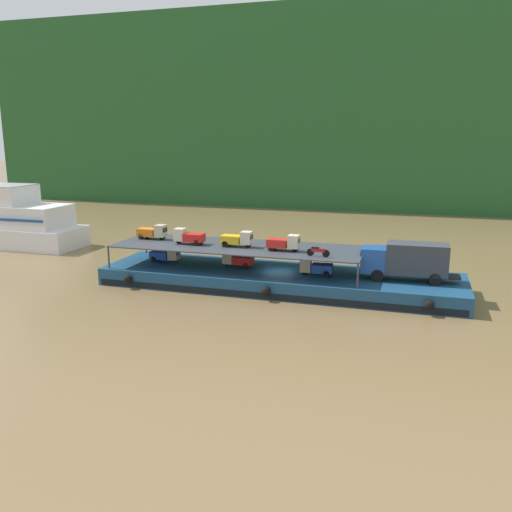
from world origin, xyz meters
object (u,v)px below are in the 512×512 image
Objects in this scene: motorcycle_upper_port at (318,251)px; mini_truck_lower_stern at (166,255)px; mini_truck_upper_mid at (189,237)px; mini_truck_upper_fore at (237,239)px; mini_truck_lower_aft at (237,259)px; cargo_barge at (279,279)px; covered_lorry at (407,260)px; mini_truck_upper_bow at (284,243)px; mini_truck_lower_mid at (316,267)px; mini_truck_upper_stern at (153,232)px.

mini_truck_lower_stern is at bearing 170.75° from motorcycle_upper_port.
mini_truck_lower_stern is 1.00× the size of mini_truck_upper_mid.
mini_truck_upper_mid is 4.56m from mini_truck_upper_fore.
cargo_barge is at bearing -6.24° from mini_truck_lower_aft.
motorcycle_upper_port is at bearing -7.64° from mini_truck_upper_mid.
covered_lorry reaches higher than motorcycle_upper_port.
mini_truck_lower_aft is 5.11m from mini_truck_upper_bow.
cargo_barge is 3.62m from mini_truck_lower_mid.
cargo_barge is 11.33× the size of mini_truck_upper_fore.
mini_truck_upper_bow is (4.31, -0.45, 0.00)m from mini_truck_upper_fore.
mini_truck_lower_stern is at bearing -16.81° from mini_truck_upper_stern.
cargo_barge is 5.33m from motorcycle_upper_port.
cargo_barge is 16.41× the size of motorcycle_upper_port.
mini_truck_lower_mid is at bearing 105.62° from motorcycle_upper_port.
mini_truck_lower_stern is 1.00× the size of mini_truck_upper_fore.
mini_truck_upper_mid is (-4.30, -0.90, 2.00)m from mini_truck_lower_aft.
mini_truck_upper_fore reaches higher than covered_lorry.
mini_truck_lower_stern and mini_truck_lower_mid have the same top height.
mini_truck_upper_stern reaches higher than mini_truck_lower_mid.
mini_truck_upper_bow is at bearing -174.22° from mini_truck_lower_mid.
mini_truck_upper_stern is at bearing 163.19° from mini_truck_lower_stern.
mini_truck_lower_aft is at bearing 0.89° from mini_truck_lower_stern.
cargo_barge is 11.31× the size of mini_truck_lower_aft.
motorcycle_upper_port is at bearing -29.03° from cargo_barge.
cargo_barge is 12.98m from mini_truck_upper_stern.
cargo_barge is 10.90m from covered_lorry.
mini_truck_upper_stern is at bearing 170.04° from motorcycle_upper_port.
motorcycle_upper_port is at bearing -18.02° from mini_truck_lower_aft.
mini_truck_lower_aft is at bearing 173.04° from mini_truck_lower_mid.
mini_truck_upper_bow reaches higher than mini_truck_lower_aft.
mini_truck_upper_bow reaches higher than mini_truck_lower_stern.
motorcycle_upper_port is (-6.88, -2.14, 0.74)m from covered_lorry.
mini_truck_lower_aft is at bearing 173.76° from cargo_barge.
covered_lorry is at bearing 17.28° from motorcycle_upper_port.
mini_truck_upper_fore is 1.00× the size of mini_truck_upper_bow.
mini_truck_upper_bow is (4.56, -1.16, 2.00)m from mini_truck_lower_aft.
mini_truck_lower_mid is (7.27, -0.89, 0.00)m from mini_truck_lower_aft.
mini_truck_lower_stern is at bearing 179.30° from covered_lorry.
cargo_barge is at bearing 172.17° from mini_truck_lower_mid.
covered_lorry is (10.62, 0.06, 2.45)m from cargo_barge.
mini_truck_upper_mid is at bearing -179.93° from mini_truck_lower_mid.
mini_truck_upper_bow reaches higher than mini_truck_lower_mid.
covered_lorry reaches higher than mini_truck_lower_mid.
mini_truck_upper_bow is at bearing -5.94° from mini_truck_upper_fore.
mini_truck_lower_mid is 11.74m from mini_truck_upper_mid.
mini_truck_upper_fore is (-7.01, 0.17, 2.00)m from mini_truck_lower_mid.
cargo_barge is at bearing 4.28° from mini_truck_upper_fore.
covered_lorry reaches higher than mini_truck_lower_stern.
mini_truck_upper_fore is (-14.34, -0.34, 1.00)m from covered_lorry.
mini_truck_lower_aft is 2.14m from mini_truck_upper_fore.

